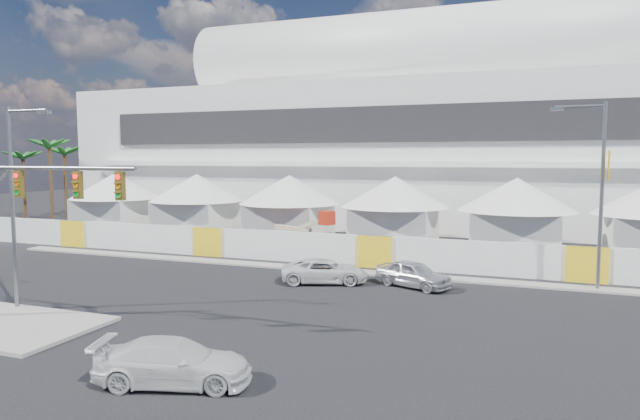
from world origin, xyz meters
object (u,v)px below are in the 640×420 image
at_px(streetlight_median, 16,193).
at_px(boom_lift, 290,241).
at_px(pickup_near, 174,362).
at_px(streetlight_curb, 597,182).
at_px(pickup_curb, 325,271).
at_px(traffic_mast, 4,225).
at_px(sedan_silver, 413,274).

xyz_separation_m(streetlight_median, boom_lift, (5.14, 18.43, -4.39)).
bearing_deg(pickup_near, streetlight_curb, -53.40).
height_order(pickup_curb, boom_lift, boom_lift).
height_order(traffic_mast, streetlight_curb, streetlight_curb).
height_order(pickup_near, streetlight_curb, streetlight_curb).
xyz_separation_m(pickup_near, streetlight_curb, (13.02, 18.01, 4.92)).
bearing_deg(sedan_silver, traffic_mast, 153.91).
height_order(pickup_near, traffic_mast, traffic_mast).
bearing_deg(streetlight_median, pickup_near, -22.33).
distance_m(pickup_near, streetlight_median, 13.21).
bearing_deg(boom_lift, streetlight_curb, 7.76).
relative_size(pickup_near, traffic_mast, 0.54).
bearing_deg(traffic_mast, streetlight_curb, 33.13).
bearing_deg(traffic_mast, streetlight_median, 126.58).
relative_size(pickup_curb, streetlight_curb, 0.49).
bearing_deg(traffic_mast, pickup_near, -16.02).
distance_m(sedan_silver, streetlight_median, 19.52).
xyz_separation_m(traffic_mast, streetlight_curb, (23.14, 15.10, 1.48)).
bearing_deg(streetlight_median, boom_lift, 74.41).
bearing_deg(sedan_silver, boom_lift, 76.45).
relative_size(pickup_curb, pickup_near, 1.00).
height_order(pickup_near, boom_lift, boom_lift).
relative_size(streetlight_median, boom_lift, 1.32).
xyz_separation_m(sedan_silver, boom_lift, (-10.48, 7.65, 0.18)).
distance_m(streetlight_median, streetlight_curb, 27.85).
xyz_separation_m(sedan_silver, traffic_mast, (-14.29, -12.58, 3.41)).
xyz_separation_m(pickup_near, boom_lift, (-6.31, 23.13, 0.20)).
distance_m(streetlight_median, boom_lift, 19.63).
height_order(sedan_silver, boom_lift, boom_lift).
relative_size(pickup_curb, streetlight_median, 0.53).
bearing_deg(pickup_curb, boom_lift, 15.06).
bearing_deg(streetlight_curb, boom_lift, 165.14).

